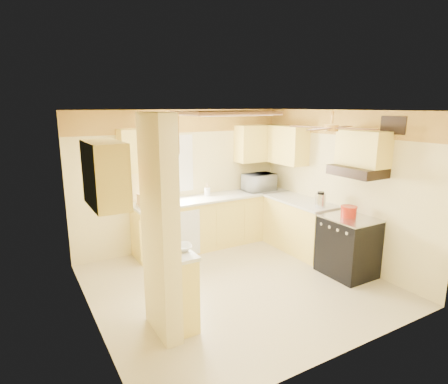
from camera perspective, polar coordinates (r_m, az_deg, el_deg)
floor at (r=5.67m, az=1.96°, el=-13.90°), size 4.00×4.00×0.00m
ceiling at (r=5.05m, az=2.18°, el=12.29°), size 4.00×4.00×0.00m
wall_back at (r=6.86m, az=-6.41°, el=1.89°), size 4.00×0.00×4.00m
wall_front at (r=3.82m, az=17.52°, el=-7.69°), size 4.00×0.00×4.00m
wall_left at (r=4.52m, az=-20.00°, el=-4.66°), size 0.00×3.80×3.80m
wall_right at (r=6.48m, az=17.21°, el=0.73°), size 0.00×3.80×3.80m
wallpaper_border at (r=6.72m, az=-6.56°, el=10.68°), size 4.00×0.02×0.40m
partition_column at (r=4.17m, az=-9.76°, el=-5.52°), size 0.20×0.70×2.50m
partition_ledge at (r=4.56m, az=-6.69°, el=-14.69°), size 0.25×0.55×0.90m
ledge_top at (r=4.36m, az=-6.85°, el=-9.21°), size 0.28×0.58×0.04m
lower_cabinets_back at (r=7.01m, az=-1.49°, el=-4.54°), size 3.00×0.60×0.90m
lower_cabinets_right at (r=6.89m, az=11.40°, el=-5.11°), size 0.60×1.40×0.90m
countertop_back at (r=6.88m, az=-1.48°, el=-0.82°), size 3.04×0.64×0.04m
countertop_right at (r=6.76m, az=11.51°, el=-1.33°), size 0.64×1.44×0.04m
dishwasher_panel at (r=6.44m, az=-6.05°, el=-6.42°), size 0.58×0.02×0.80m
window at (r=6.71m, az=-8.38°, el=4.18°), size 0.92×0.02×1.02m
upper_cab_back_left at (r=6.32m, az=-13.00°, el=6.19°), size 0.60×0.35×0.70m
upper_cab_back_right at (r=7.38m, az=5.20°, el=7.41°), size 0.90×0.35×0.70m
upper_cab_right at (r=7.17m, az=9.21°, el=7.13°), size 0.35×1.00×0.70m
upper_cab_left_wall at (r=4.18m, az=-17.65°, el=2.58°), size 0.35×0.75×0.70m
upper_cab_over_stove at (r=5.89m, az=20.42°, el=6.22°), size 0.35×0.76×0.52m
stove at (r=6.11m, az=18.37°, el=-7.81°), size 0.68×0.77×0.92m
range_hood at (r=5.87m, az=19.63°, el=3.00°), size 0.50×0.76×0.14m
poster_menu at (r=4.06m, az=-8.61°, el=2.76°), size 0.02×0.42×0.57m
poster_nashville at (r=4.22m, az=-8.31°, el=-5.95°), size 0.02×0.42×0.57m
ceiling_light_panel at (r=5.53m, az=0.25°, el=11.89°), size 1.35×0.95×0.06m
ceiling_fan at (r=5.15m, az=16.05°, el=9.43°), size 1.15×1.15×0.26m
vent_grate at (r=5.77m, az=24.39°, el=9.26°), size 0.02×0.40×0.25m
microwave at (r=7.35m, az=5.37°, el=1.50°), size 0.60×0.41×0.33m
bowl at (r=4.37m, az=-6.55°, el=-8.44°), size 0.30×0.30×0.06m
dutch_oven at (r=5.99m, az=18.47°, el=-2.81°), size 0.25×0.25×0.16m
kettle at (r=6.31m, az=14.49°, el=-1.19°), size 0.17×0.17×0.26m
dish_rack at (r=6.35m, az=-11.46°, el=-1.38°), size 0.37×0.28×0.21m
utensil_crock at (r=6.92m, az=-2.56°, el=0.06°), size 0.11×0.11×0.22m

